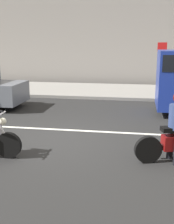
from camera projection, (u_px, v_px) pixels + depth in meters
name	position (u px, v px, depth m)	size (l,w,h in m)	color
ground_plane	(54.00, 139.00, 8.24)	(80.00, 80.00, 0.00)	#242424
sidewalk_slab	(96.00, 90.00, 15.89)	(40.00, 4.40, 0.14)	gray
lane_marking_stripe	(81.00, 131.00, 9.01)	(18.00, 0.14, 0.01)	silver
street_sign_post	(161.00, 62.00, 14.44)	(0.44, 0.08, 2.45)	gray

